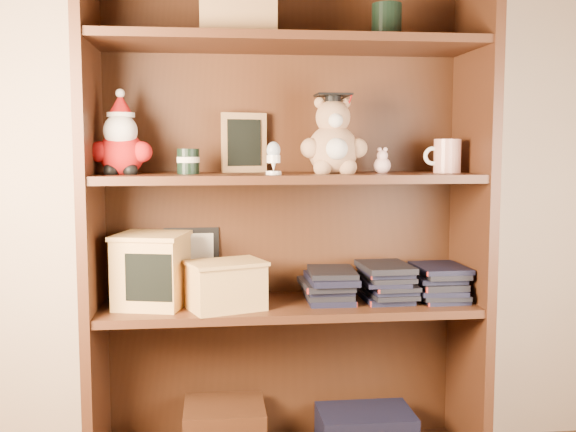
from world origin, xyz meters
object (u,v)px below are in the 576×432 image
(teacher_mug, at_px, (446,156))
(treats_box, at_px, (152,270))
(grad_teddy_bear, at_px, (333,142))
(bookcase, at_px, (285,227))

(teacher_mug, distance_m, treats_box, 0.97)
(grad_teddy_bear, xyz_separation_m, teacher_mug, (0.36, 0.01, -0.04))
(grad_teddy_bear, bearing_deg, teacher_mug, 1.20)
(grad_teddy_bear, height_order, teacher_mug, grad_teddy_bear)
(bookcase, distance_m, treats_box, 0.43)
(bookcase, bearing_deg, treats_box, -172.86)
(bookcase, height_order, teacher_mug, bookcase)
(grad_teddy_bear, distance_m, teacher_mug, 0.36)
(bookcase, relative_size, teacher_mug, 13.50)
(bookcase, bearing_deg, teacher_mug, -5.78)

